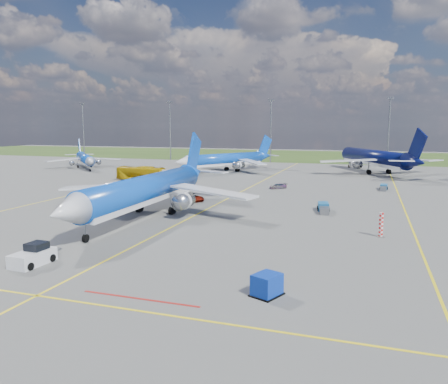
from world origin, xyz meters
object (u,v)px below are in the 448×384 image
(pushback_tug, at_px, (34,256))
(service_car_b, at_px, (193,197))
(uld_container, at_px, (267,285))
(bg_jet_nnw, at_px, (225,172))
(service_car_c, at_px, (278,186))
(baggage_tug_c, at_px, (188,185))
(main_airliner, at_px, (147,217))
(warning_post, at_px, (381,225))
(bg_jet_nw, at_px, (85,168))
(bg_jet_n, at_px, (373,173))
(apron_bus, at_px, (141,174))
(baggage_tug_w, at_px, (324,208))
(baggage_tug_e, at_px, (384,187))
(service_car_a, at_px, (110,189))

(pushback_tug, bearing_deg, service_car_b, 90.90)
(pushback_tug, distance_m, uld_container, 23.08)
(bg_jet_nnw, bearing_deg, service_car_b, -48.13)
(service_car_c, xyz_separation_m, baggage_tug_c, (-18.87, -4.29, -0.00))
(main_airliner, relative_size, service_car_c, 11.54)
(warning_post, relative_size, main_airliner, 0.07)
(warning_post, height_order, bg_jet_nw, bg_jet_nw)
(bg_jet_nw, bearing_deg, baggage_tug_c, -74.89)
(uld_container, distance_m, service_car_b, 44.37)
(bg_jet_n, bearing_deg, apron_bus, 7.46)
(pushback_tug, height_order, uld_container, pushback_tug)
(bg_jet_nw, bearing_deg, main_airliner, -90.91)
(bg_jet_nw, distance_m, uld_container, 114.20)
(service_car_b, relative_size, service_car_c, 1.25)
(baggage_tug_w, bearing_deg, baggage_tug_c, 140.78)
(warning_post, height_order, baggage_tug_w, warning_post)
(warning_post, xyz_separation_m, baggage_tug_c, (-38.66, 31.84, -0.94))
(baggage_tug_e, bearing_deg, baggage_tug_w, -105.07)
(bg_jet_nnw, distance_m, pushback_tug, 88.04)
(uld_container, relative_size, baggage_tug_w, 0.38)
(bg_jet_nw, relative_size, pushback_tug, 5.42)
(bg_jet_nnw, relative_size, service_car_c, 10.00)
(pushback_tug, xyz_separation_m, service_car_b, (0.88, 37.87, -0.15))
(bg_jet_n, bearing_deg, service_car_a, 21.00)
(baggage_tug_w, bearing_deg, main_airliner, -161.89)
(bg_jet_nw, height_order, service_car_c, bg_jet_nw)
(apron_bus, relative_size, service_car_b, 2.61)
(service_car_a, distance_m, baggage_tug_c, 16.66)
(apron_bus, height_order, service_car_c, apron_bus)
(warning_post, xyz_separation_m, bg_jet_n, (-0.48, 76.12, -1.50))
(bg_jet_nw, bearing_deg, service_car_c, -63.87)
(warning_post, xyz_separation_m, service_car_c, (-19.80, 36.14, -0.94))
(bg_jet_nw, height_order, service_car_b, bg_jet_nw)
(main_airliner, distance_m, apron_bus, 43.27)
(bg_jet_nnw, height_order, bg_jet_n, bg_jet_n)
(uld_container, bearing_deg, bg_jet_nnw, 133.41)
(apron_bus, xyz_separation_m, baggage_tug_w, (45.89, -25.15, -1.18))
(bg_jet_n, bearing_deg, bg_jet_nnw, -13.23)
(main_airliner, distance_m, service_car_b, 14.72)
(warning_post, xyz_separation_m, baggage_tug_w, (-8.09, 13.85, -0.92))
(warning_post, distance_m, baggage_tug_w, 16.06)
(bg_jet_nnw, distance_m, apron_bus, 29.76)
(service_car_b, bearing_deg, pushback_tug, -149.68)
(baggage_tug_w, xyz_separation_m, baggage_tug_e, (9.50, 27.67, -0.08))
(uld_container, bearing_deg, warning_post, 91.38)
(pushback_tug, bearing_deg, apron_bus, 112.20)
(bg_jet_nw, distance_m, baggage_tug_w, 91.76)
(bg_jet_n, height_order, service_car_b, bg_jet_n)
(bg_jet_n, height_order, apron_bus, bg_jet_n)
(bg_jet_n, height_order, pushback_tug, bg_jet_n)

